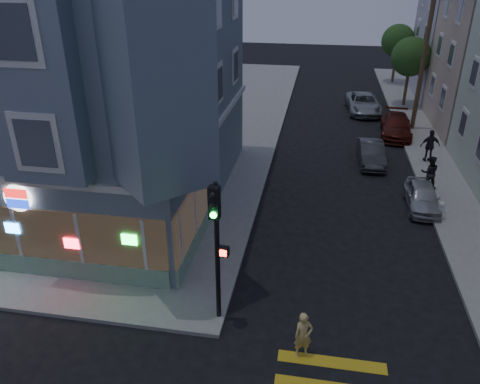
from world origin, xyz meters
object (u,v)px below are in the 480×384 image
(parked_car_a, at_px, (422,196))
(traffic_signal, at_px, (216,232))
(pedestrian_b, at_px, (430,146))
(utility_pole, at_px, (423,60))
(parked_car_d, at_px, (363,103))
(street_tree_near, at_px, (411,57))
(street_tree_far, at_px, (398,41))
(parked_car_c, at_px, (396,126))
(pedestrian_a, at_px, (430,173))
(parked_car_b, at_px, (371,153))
(fire_hydrant, at_px, (441,210))
(running_child, at_px, (303,335))

(parked_car_a, bearing_deg, traffic_signal, -129.24)
(pedestrian_b, distance_m, parked_car_a, 5.94)
(utility_pole, xyz_separation_m, parked_car_d, (-3.14, 3.80, -4.09))
(street_tree_near, xyz_separation_m, parked_car_d, (-3.34, -2.20, -3.22))
(street_tree_near, height_order, street_tree_far, same)
(parked_car_a, relative_size, parked_car_c, 0.74)
(street_tree_near, bearing_deg, utility_pole, -91.91)
(pedestrian_a, bearing_deg, parked_car_a, 73.15)
(pedestrian_a, distance_m, parked_car_d, 13.88)
(parked_car_b, relative_size, fire_hydrant, 4.40)
(street_tree_near, xyz_separation_m, traffic_signal, (-9.38, -27.22, -0.49))
(parked_car_a, height_order, fire_hydrant, parked_car_a)
(pedestrian_a, height_order, traffic_signal, traffic_signal)
(utility_pole, bearing_deg, pedestrian_b, -90.07)
(parked_car_a, relative_size, parked_car_d, 0.69)
(fire_hydrant, bearing_deg, traffic_signal, -136.08)
(pedestrian_a, bearing_deg, street_tree_near, -92.94)
(street_tree_far, relative_size, parked_car_a, 1.49)
(street_tree_far, relative_size, parked_car_c, 1.11)
(street_tree_near, distance_m, pedestrian_a, 16.14)
(street_tree_far, distance_m, pedestrian_b, 20.23)
(pedestrian_b, height_order, parked_car_d, pedestrian_b)
(parked_car_a, xyz_separation_m, parked_car_c, (0.00, 10.40, 0.09))
(parked_car_d, bearing_deg, utility_pole, -54.97)
(street_tree_near, relative_size, parked_car_c, 1.11)
(street_tree_far, xyz_separation_m, traffic_signal, (-9.38, -35.22, -0.49))
(pedestrian_b, bearing_deg, parked_car_c, -82.55)
(parked_car_a, xyz_separation_m, fire_hydrant, (0.60, -1.25, 0.00))
(street_tree_far, bearing_deg, pedestrian_b, -90.59)
(street_tree_near, bearing_deg, traffic_signal, -109.01)
(street_tree_near, xyz_separation_m, parked_car_b, (-3.51, -12.60, -3.30))
(running_child, relative_size, parked_car_a, 0.43)
(parked_car_b, relative_size, parked_car_c, 0.81)
(fire_hydrant, bearing_deg, parked_car_b, 111.98)
(parked_car_b, bearing_deg, utility_pole, 61.37)
(running_child, distance_m, parked_car_d, 26.20)
(pedestrian_b, xyz_separation_m, parked_car_b, (-3.30, -0.58, -0.46))
(street_tree_far, xyz_separation_m, running_child, (-6.59, -36.20, -3.17))
(street_tree_near, xyz_separation_m, fire_hydrant, (-0.90, -19.05, -3.33))
(traffic_signal, bearing_deg, parked_car_b, 74.42)
(parked_car_d, xyz_separation_m, traffic_signal, (-6.04, -25.02, 2.73))
(parked_car_a, distance_m, fire_hydrant, 1.39)
(parked_car_b, distance_m, traffic_signal, 16.01)
(utility_pole, bearing_deg, parked_car_b, -116.60)
(parked_car_c, xyz_separation_m, traffic_signal, (-7.88, -19.82, 2.75))
(parked_car_c, bearing_deg, running_child, -99.32)
(pedestrian_a, bearing_deg, utility_pole, -93.75)
(fire_hydrant, bearing_deg, street_tree_far, 88.09)
(parked_car_a, bearing_deg, running_child, -115.42)
(street_tree_near, height_order, fire_hydrant, street_tree_near)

